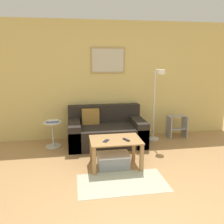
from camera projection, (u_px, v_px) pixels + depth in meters
ground_plane at (153, 213)px, 2.77m from camera, size 16.00×16.00×0.00m
wall_back at (112, 81)px, 5.24m from camera, size 5.60×0.09×2.55m
area_rug at (122, 183)px, 3.44m from camera, size 1.29×0.70×0.01m
couch at (106, 131)px, 4.97m from camera, size 1.56×0.91×0.77m
coffee_table at (115, 145)px, 3.90m from camera, size 0.83×0.58×0.47m
storage_bin at (113, 160)px, 3.91m from camera, size 0.53×0.36×0.23m
floor_lamp at (157, 99)px, 4.94m from camera, size 0.26×0.54×1.55m
side_table at (53, 132)px, 4.79m from camera, size 0.37×0.37×0.52m
book_stack at (53, 121)px, 4.75m from camera, size 0.24×0.15×0.04m
remote_control at (126, 140)px, 3.83m from camera, size 0.10×0.15×0.02m
cell_phone at (106, 141)px, 3.79m from camera, size 0.13×0.15×0.01m
step_stool at (177, 126)px, 5.39m from camera, size 0.41×0.30×0.49m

